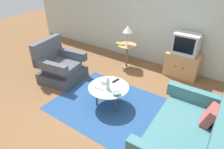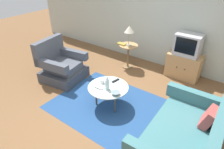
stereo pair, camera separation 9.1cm
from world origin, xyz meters
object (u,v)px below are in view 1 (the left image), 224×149
at_px(mug, 103,81).
at_px(tv_remote_dark, 116,81).
at_px(vase, 108,83).
at_px(tv_remote_silver, 99,88).
at_px(side_table, 127,51).
at_px(armchair, 60,67).
at_px(coffee_table, 109,88).
at_px(couch, 185,137).
at_px(tv_stand, 182,65).
at_px(book, 120,44).
at_px(bowl, 116,93).
at_px(television, 186,44).
at_px(table_lamp, 128,30).

relative_size(mug, tv_remote_dark, 0.72).
xyz_separation_m(vase, tv_remote_silver, (-0.15, -0.07, -0.12)).
height_order(side_table, tv_remote_silver, side_table).
xyz_separation_m(armchair, coffee_table, (1.52, -0.17, 0.09)).
height_order(couch, side_table, couch).
bearing_deg(couch, tv_remote_dark, 71.40).
bearing_deg(tv_stand, tv_remote_dark, -114.64).
relative_size(armchair, book, 4.38).
relative_size(tv_remote_silver, book, 0.76).
distance_m(side_table, bowl, 1.86).
bearing_deg(couch, television, 17.47).
xyz_separation_m(television, table_lamp, (-1.32, -0.39, 0.19)).
distance_m(tv_stand, book, 1.59).
xyz_separation_m(bowl, tv_remote_silver, (-0.37, -0.03, -0.02)).
bearing_deg(armchair, mug, 75.48).
height_order(coffee_table, tv_stand, tv_stand).
xyz_separation_m(armchair, bowl, (1.77, -0.28, 0.15)).
bearing_deg(tv_remote_silver, table_lamp, 102.00).
height_order(armchair, tv_stand, armchair).
relative_size(armchair, television, 1.77).
xyz_separation_m(coffee_table, tv_remote_dark, (-0.01, 0.24, 0.05)).
relative_size(mug, bowl, 0.82).
xyz_separation_m(armchair, television, (2.30, 1.78, 0.52)).
relative_size(bowl, tv_remote_silver, 0.92).
height_order(vase, tv_remote_dark, vase).
distance_m(side_table, table_lamp, 0.57).
xyz_separation_m(coffee_table, tv_remote_silver, (-0.12, -0.15, 0.05)).
xyz_separation_m(side_table, table_lamp, (0.01, -0.01, 0.57)).
bearing_deg(tv_remote_silver, bowl, 2.80).
height_order(tv_remote_dark, tv_remote_silver, same).
relative_size(bowl, tv_remote_dark, 0.88).
relative_size(side_table, tv_remote_silver, 3.65).
height_order(couch, bowl, couch).
bearing_deg(vase, tv_stand, 69.86).
bearing_deg(bowl, vase, 169.39).
height_order(tv_stand, book, book).
height_order(bowl, tv_remote_dark, bowl).
height_order(table_lamp, tv_remote_dark, table_lamp).
xyz_separation_m(tv_remote_dark, book, (-0.70, 1.24, 0.19)).
relative_size(side_table, tv_stand, 0.82).
relative_size(vase, tv_remote_dark, 1.51).
distance_m(vase, book, 1.73).
height_order(tv_stand, tv_remote_dark, tv_stand).
xyz_separation_m(coffee_table, book, (-0.70, 1.48, 0.24)).
height_order(bowl, tv_remote_silver, bowl).
bearing_deg(side_table, armchair, -124.97).
bearing_deg(vase, armchair, 171.07).
xyz_separation_m(couch, bowl, (-1.28, 0.11, 0.18)).
bearing_deg(tv_remote_silver, television, 64.91).
height_order(table_lamp, bowl, table_lamp).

